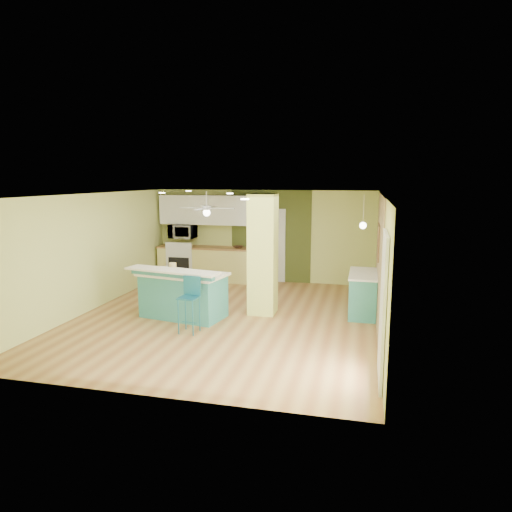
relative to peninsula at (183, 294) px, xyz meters
The scene contains 23 objects.
floor 1.02m from the peninsula, 10.91° to the left, with size 6.00×7.00×0.01m, color #905D32.
ceiling 2.20m from the peninsula, 10.91° to the left, with size 6.00×7.00×0.01m, color white.
wall_back 3.85m from the peninsula, 76.66° to the left, with size 6.00×0.01×2.50m, color #C7CF6F.
wall_front 3.53m from the peninsula, 75.37° to the right, with size 6.00×0.01×2.50m, color #C7CF6F.
wall_left 2.27m from the peninsula, behind, with size 0.01×7.00×2.50m, color #C7CF6F.
wall_right 3.95m from the peninsula, ahead, with size 0.01×7.00×2.50m, color #C7CF6F.
wood_panel 4.01m from the peninsula, 11.25° to the left, with size 0.02×3.40×2.50m, color olive.
olive_accent 3.88m from the peninsula, 73.67° to the left, with size 2.20×0.02×2.50m, color #444D1F.
interior_door 3.82m from the peninsula, 73.55° to the left, with size 0.82×0.05×2.00m, color silver.
french_door 4.43m from the peninsula, 29.03° to the right, with size 0.04×1.08×2.10m, color silver.
column 1.83m from the peninsula, 23.71° to the left, with size 0.55×0.55×2.50m, color #D1DE66.
kitchen_run 3.40m from the peninsula, 97.26° to the left, with size 3.25×0.63×0.94m.
stove 3.63m from the peninsula, 112.32° to the left, with size 0.76×0.66×1.08m.
upper_cabinets 3.81m from the peninsula, 97.01° to the left, with size 3.20×0.34×0.80m, color white.
microwave 3.74m from the peninsula, 112.27° to the left, with size 0.70×0.48×0.39m, color silver.
ceiling_fan 2.70m from the peninsula, 96.03° to the left, with size 1.41×1.41×0.61m.
pendant_lamp 3.90m from the peninsula, 14.61° to the left, with size 0.14×0.14×0.69m.
wall_decor 4.10m from the peninsula, 14.16° to the left, with size 0.03×0.90×0.70m, color brown.
peninsula is the anchor object (origin of this frame).
bar_stool 0.97m from the peninsula, 59.03° to the right, with size 0.37×0.37×1.04m.
side_counter 3.73m from the peninsula, 16.99° to the left, with size 0.58×1.36×0.87m.
fruit_bowl 3.39m from the peninsula, 86.05° to the left, with size 0.26×0.26×0.06m, color #352115.
canister 0.62m from the peninsula, 146.21° to the left, with size 0.15×0.15×0.16m, color gold.
Camera 1 is at (2.69, -8.60, 2.82)m, focal length 32.00 mm.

